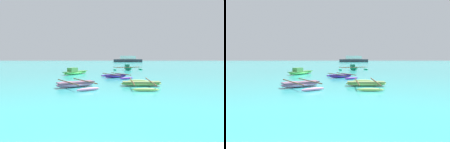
% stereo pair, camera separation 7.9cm
% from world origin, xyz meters
% --- Properties ---
extents(moored_boat_0, '(2.72, 3.62, 0.80)m').
position_xyz_m(moored_boat_0, '(-3.95, 19.93, 0.28)').
color(moored_boat_0, '#6EEA67').
rests_on(moored_boat_0, ground_plane).
extents(moored_boat_1, '(4.78, 2.95, 0.88)m').
position_xyz_m(moored_boat_1, '(2.83, 27.89, 0.29)').
color(moored_boat_1, '#1BAD75').
rests_on(moored_boat_1, ground_plane).
extents(moored_boat_2, '(2.81, 4.63, 0.37)m').
position_xyz_m(moored_boat_2, '(2.39, 10.51, 0.18)').
color(moored_boat_2, '#ACD368').
rests_on(moored_boat_2, ground_plane).
extents(moored_boat_3, '(3.15, 3.90, 0.39)m').
position_xyz_m(moored_boat_3, '(0.75, 16.19, 0.18)').
color(moored_boat_3, '#582AAC').
rests_on(moored_boat_3, ground_plane).
extents(moored_boat_4, '(3.39, 4.08, 0.42)m').
position_xyz_m(moored_boat_4, '(-2.05, 10.02, 0.20)').
color(moored_boat_4, '#CA82B1').
rests_on(moored_boat_4, ground_plane).
extents(distant_ferry, '(12.03, 2.65, 2.65)m').
position_xyz_m(distant_ferry, '(7.04, 81.48, 1.08)').
color(distant_ferry, '#2D333D').
rests_on(distant_ferry, ground_plane).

